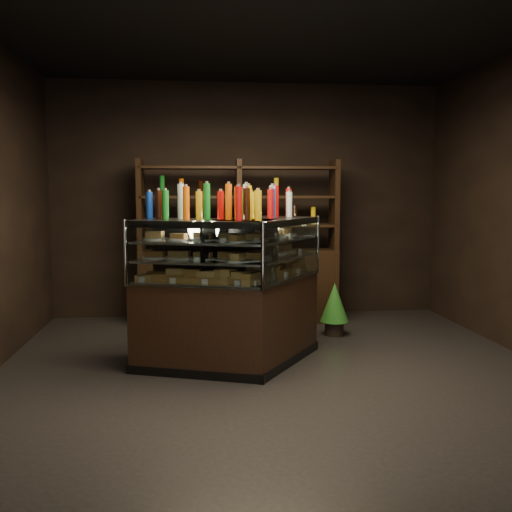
{
  "coord_description": "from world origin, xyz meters",
  "views": [
    {
      "loc": [
        -0.71,
        -4.9,
        1.59
      ],
      "look_at": [
        -0.15,
        0.19,
        1.03
      ],
      "focal_mm": 40.0,
      "sensor_mm": 36.0,
      "label": 1
    }
  ],
  "objects": [
    {
      "name": "bottles_top",
      "position": [
        -0.34,
        0.27,
        1.5
      ],
      "size": [
        1.39,
        0.91,
        0.3
      ],
      "color": "silver",
      "rests_on": "display_case"
    },
    {
      "name": "food_display",
      "position": [
        -0.34,
        0.27,
        1.03
      ],
      "size": [
        1.55,
        1.05,
        0.43
      ],
      "color": "#B27A40",
      "rests_on": "display_case"
    },
    {
      "name": "display_case",
      "position": [
        -0.34,
        0.27,
        0.46
      ],
      "size": [
        1.87,
        1.39,
        1.37
      ],
      "rotation": [
        0.0,
        0.0,
        0.32
      ],
      "color": "black",
      "rests_on": "ground"
    },
    {
      "name": "ground",
      "position": [
        0.0,
        0.0,
        0.0
      ],
      "size": [
        5.0,
        5.0,
        0.0
      ],
      "primitive_type": "plane",
      "color": "black",
      "rests_on": "ground"
    },
    {
      "name": "room_shell",
      "position": [
        0.0,
        0.0,
        1.94
      ],
      "size": [
        5.02,
        5.02,
        3.01
      ],
      "color": "black",
      "rests_on": "ground"
    },
    {
      "name": "potted_conifer",
      "position": [
        0.86,
        1.26,
        0.39
      ],
      "size": [
        0.32,
        0.32,
        0.68
      ],
      "rotation": [
        0.0,
        0.0,
        0.03
      ],
      "color": "black",
      "rests_on": "ground"
    },
    {
      "name": "back_shelving",
      "position": [
        -0.15,
        2.05,
        0.61
      ],
      "size": [
        2.44,
        0.49,
        2.0
      ],
      "rotation": [
        0.0,
        0.0,
        -0.03
      ],
      "color": "black",
      "rests_on": "ground"
    }
  ]
}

